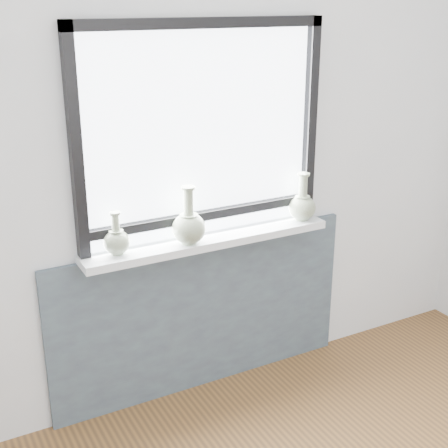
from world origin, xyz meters
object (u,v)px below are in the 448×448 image
windowsill (209,240)px  vase_b (189,226)px  vase_a (117,240)px  vase_c (302,205)px

windowsill → vase_b: size_ratio=4.57×
windowsill → vase_a: vase_a is taller
windowsill → vase_c: vase_c is taller
vase_b → vase_c: 0.68m
vase_a → vase_b: (0.36, -0.04, 0.02)m
vase_b → vase_a: bearing=173.9°
windowsill → vase_a: bearing=179.0°
windowsill → vase_a: 0.49m
vase_c → vase_a: bearing=179.1°
vase_b → vase_c: (0.68, 0.02, -0.01)m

